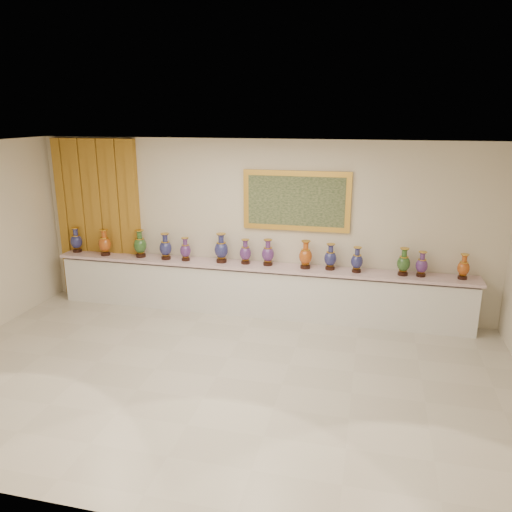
{
  "coord_description": "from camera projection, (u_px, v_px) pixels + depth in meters",
  "views": [
    {
      "loc": [
        1.89,
        -5.7,
        3.4
      ],
      "look_at": [
        0.14,
        1.7,
        1.22
      ],
      "focal_mm": 35.0,
      "sensor_mm": 36.0,
      "label": 1
    }
  ],
  "objects": [
    {
      "name": "vase_3",
      "position": [
        166.0,
        248.0,
        8.82
      ],
      "size": [
        0.27,
        0.27,
        0.47
      ],
      "rotation": [
        0.0,
        0.0,
        -0.26
      ],
      "color": "black",
      "rests_on": "counter"
    },
    {
      "name": "vase_10",
      "position": [
        357.0,
        261.0,
        8.11
      ],
      "size": [
        0.25,
        0.25,
        0.42
      ],
      "rotation": [
        0.0,
        0.0,
        0.3
      ],
      "color": "black",
      "rests_on": "counter"
    },
    {
      "name": "vase_9",
      "position": [
        330.0,
        258.0,
        8.24
      ],
      "size": [
        0.25,
        0.25,
        0.44
      ],
      "rotation": [
        0.0,
        0.0,
        0.25
      ],
      "color": "black",
      "rests_on": "counter"
    },
    {
      "name": "vase_11",
      "position": [
        404.0,
        263.0,
        7.95
      ],
      "size": [
        0.22,
        0.22,
        0.45
      ],
      "rotation": [
        0.0,
        0.0,
        -0.06
      ],
      "color": "black",
      "rests_on": "counter"
    },
    {
      "name": "vase_8",
      "position": [
        306.0,
        256.0,
        8.3
      ],
      "size": [
        0.23,
        0.23,
        0.48
      ],
      "rotation": [
        0.0,
        0.0,
        -0.06
      ],
      "color": "black",
      "rests_on": "counter"
    },
    {
      "name": "ground",
      "position": [
        217.0,
        377.0,
        6.69
      ],
      "size": [
        8.0,
        8.0,
        0.0
      ],
      "primitive_type": "plane",
      "color": "beige",
      "rests_on": "ground"
    },
    {
      "name": "vase_2",
      "position": [
        140.0,
        245.0,
        8.95
      ],
      "size": [
        0.29,
        0.29,
        0.5
      ],
      "rotation": [
        0.0,
        0.0,
        -0.32
      ],
      "color": "black",
      "rests_on": "counter"
    },
    {
      "name": "vase_13",
      "position": [
        463.0,
        268.0,
        7.77
      ],
      "size": [
        0.22,
        0.22,
        0.4
      ],
      "rotation": [
        0.0,
        0.0,
        -0.18
      ],
      "color": "black",
      "rests_on": "counter"
    },
    {
      "name": "vase_1",
      "position": [
        105.0,
        244.0,
        9.07
      ],
      "size": [
        0.28,
        0.28,
        0.48
      ],
      "rotation": [
        0.0,
        0.0,
        0.29
      ],
      "color": "black",
      "rests_on": "counter"
    },
    {
      "name": "vase_4",
      "position": [
        185.0,
        250.0,
        8.75
      ],
      "size": [
        0.24,
        0.24,
        0.41
      ],
      "rotation": [
        0.0,
        0.0,
        -0.27
      ],
      "color": "black",
      "rests_on": "counter"
    },
    {
      "name": "vase_12",
      "position": [
        422.0,
        265.0,
        7.9
      ],
      "size": [
        0.21,
        0.21,
        0.41
      ],
      "rotation": [
        0.0,
        0.0,
        0.11
      ],
      "color": "black",
      "rests_on": "counter"
    },
    {
      "name": "counter",
      "position": [
        256.0,
        290.0,
        8.69
      ],
      "size": [
        7.28,
        0.48,
        0.9
      ],
      "color": "white",
      "rests_on": "ground"
    },
    {
      "name": "vase_0",
      "position": [
        76.0,
        241.0,
        9.29
      ],
      "size": [
        0.26,
        0.26,
        0.46
      ],
      "rotation": [
        0.0,
        0.0,
        -0.22
      ],
      "color": "black",
      "rests_on": "counter"
    },
    {
      "name": "vase_6",
      "position": [
        245.0,
        253.0,
        8.56
      ],
      "size": [
        0.24,
        0.24,
        0.43
      ],
      "rotation": [
        0.0,
        0.0,
        -0.23
      ],
      "color": "black",
      "rests_on": "counter"
    },
    {
      "name": "room",
      "position": [
        128.0,
        217.0,
        9.08
      ],
      "size": [
        8.0,
        8.0,
        8.0
      ],
      "color": "beige",
      "rests_on": "ground"
    },
    {
      "name": "vase_7",
      "position": [
        268.0,
        254.0,
        8.47
      ],
      "size": [
        0.27,
        0.27,
        0.45
      ],
      "rotation": [
        0.0,
        0.0,
        -0.33
      ],
      "color": "black",
      "rests_on": "counter"
    },
    {
      "name": "vase_5",
      "position": [
        221.0,
        249.0,
        8.64
      ],
      "size": [
        0.25,
        0.25,
        0.51
      ],
      "rotation": [
        0.0,
        0.0,
        0.07
      ],
      "color": "black",
      "rests_on": "counter"
    }
  ]
}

